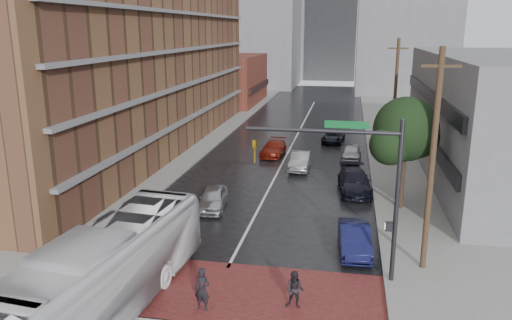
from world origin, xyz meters
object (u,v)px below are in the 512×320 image
(car_travel_a, at_px, (213,198))
(car_travel_b, at_px, (300,161))
(car_parked_near, at_px, (355,239))
(suv_travel, at_px, (333,136))
(pedestrian_a, at_px, (202,290))
(car_parked_mid, at_px, (354,181))
(car_travel_c, at_px, (273,148))
(car_parked_far, at_px, (351,152))
(pedestrian_b, at_px, (295,290))
(transit_bus, at_px, (105,272))

(car_travel_a, distance_m, car_travel_b, 10.80)
(car_travel_a, distance_m, car_parked_near, 9.66)
(car_travel_a, distance_m, suv_travel, 21.23)
(car_travel_a, xyz_separation_m, car_parked_near, (8.48, -4.62, 0.03))
(pedestrian_a, bearing_deg, car_travel_b, 94.13)
(pedestrian_a, xyz_separation_m, suv_travel, (3.92, 31.30, -0.31))
(pedestrian_a, height_order, car_parked_near, pedestrian_a)
(suv_travel, height_order, car_parked_mid, car_parked_mid)
(car_parked_near, relative_size, car_parked_mid, 0.83)
(car_travel_c, xyz_separation_m, suv_travel, (4.93, 6.29, -0.06))
(car_travel_b, bearing_deg, suv_travel, 79.02)
(car_parked_near, bearing_deg, car_parked_far, 86.48)
(pedestrian_b, height_order, car_travel_b, pedestrian_b)
(pedestrian_a, relative_size, suv_travel, 0.43)
(car_travel_a, xyz_separation_m, car_travel_b, (4.36, 9.88, 0.02))
(car_parked_mid, bearing_deg, car_travel_a, -155.37)
(car_travel_a, bearing_deg, car_travel_b, 59.66)
(pedestrian_b, relative_size, car_travel_a, 0.40)
(transit_bus, bearing_deg, car_travel_b, 81.94)
(pedestrian_a, relative_size, car_parked_far, 0.45)
(transit_bus, relative_size, car_parked_near, 2.92)
(car_travel_a, relative_size, car_parked_mid, 0.78)
(suv_travel, relative_size, car_parked_near, 0.98)
(car_travel_b, xyz_separation_m, car_parked_mid, (4.15, -4.92, 0.05))
(transit_bus, distance_m, pedestrian_a, 3.78)
(pedestrian_a, height_order, car_travel_a, pedestrian_a)
(suv_travel, bearing_deg, car_travel_a, -101.76)
(transit_bus, bearing_deg, car_parked_mid, 66.39)
(pedestrian_a, height_order, car_travel_c, pedestrian_a)
(pedestrian_a, distance_m, car_travel_b, 21.06)
(pedestrian_a, bearing_deg, car_parked_far, 85.89)
(transit_bus, distance_m, car_parked_near, 12.00)
(car_travel_c, relative_size, car_parked_near, 1.03)
(pedestrian_b, bearing_deg, car_travel_b, 103.52)
(car_travel_c, distance_m, suv_travel, 7.99)
(transit_bus, distance_m, car_parked_far, 27.06)
(car_parked_mid, bearing_deg, pedestrian_a, -115.73)
(car_travel_b, distance_m, car_travel_c, 4.87)
(car_travel_b, relative_size, car_parked_near, 0.98)
(pedestrian_b, relative_size, car_parked_mid, 0.31)
(transit_bus, height_order, pedestrian_a, transit_bus)
(transit_bus, distance_m, suv_travel, 33.04)
(transit_bus, relative_size, suv_travel, 3.00)
(car_parked_mid, bearing_deg, car_travel_c, 122.01)
(car_travel_b, distance_m, car_parked_mid, 6.44)
(pedestrian_b, bearing_deg, car_parked_far, 93.32)
(car_travel_b, distance_m, car_parked_near, 15.08)
(car_parked_near, height_order, car_parked_far, car_parked_near)
(pedestrian_b, height_order, suv_travel, pedestrian_b)
(car_travel_a, height_order, suv_travel, car_travel_a)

